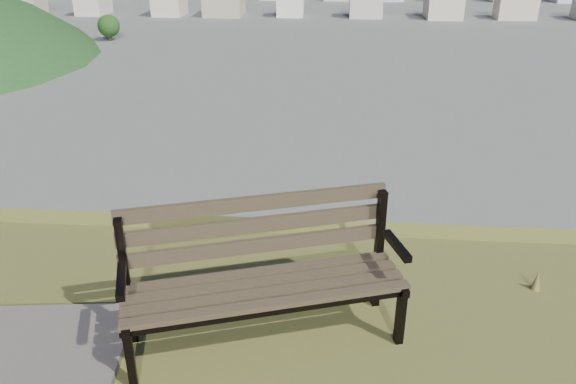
{
  "coord_description": "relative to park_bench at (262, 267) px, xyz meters",
  "views": [
    {
      "loc": [
        0.61,
        -0.94,
        27.8
      ],
      "look_at": [
        0.18,
        4.34,
        25.3
      ],
      "focal_mm": 35.0,
      "sensor_mm": 36.0,
      "label": 1
    }
  ],
  "objects": [
    {
      "name": "park_bench",
      "position": [
        0.0,
        0.0,
        0.0
      ],
      "size": [
        2.1,
        1.23,
        1.05
      ],
      "rotation": [
        0.0,
        0.0,
        0.31
      ],
      "color": "#3F3524",
      "rests_on": "hilltop_mesa"
    }
  ]
}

